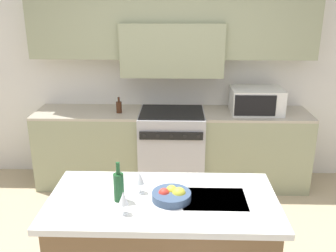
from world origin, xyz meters
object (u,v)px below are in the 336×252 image
object	(u,v)px
microwave	(256,101)
wine_glass_far	(140,179)
wine_glass_near	(123,199)
fruit_bowl	(172,195)
oil_bottle_on_counter	(119,107)
range_stove	(172,148)
wine_bottle	(119,186)

from	to	relation	value
microwave	wine_glass_far	world-z (taller)	microwave
wine_glass_near	fruit_bowl	bearing A→B (deg)	31.94
wine_glass_near	wine_glass_far	world-z (taller)	same
wine_glass_near	oil_bottle_on_counter	bearing A→B (deg)	99.52
range_stove	wine_glass_near	world-z (taller)	wine_glass_near
oil_bottle_on_counter	wine_glass_far	bearing A→B (deg)	-76.72
microwave	fruit_bowl	size ratio (longest dim) A/B	2.17
wine_glass_far	oil_bottle_on_counter	distance (m)	1.87
fruit_bowl	microwave	bearing A→B (deg)	64.30
range_stove	microwave	bearing A→B (deg)	1.08
range_stove	oil_bottle_on_counter	bearing A→B (deg)	-176.63
wine_bottle	oil_bottle_on_counter	size ratio (longest dim) A/B	1.51
microwave	wine_bottle	bearing A→B (deg)	-123.38
wine_glass_near	wine_glass_far	bearing A→B (deg)	74.88
wine_glass_near	wine_glass_far	size ratio (longest dim) A/B	1.00
range_stove	fruit_bowl	size ratio (longest dim) A/B	3.46
range_stove	microwave	world-z (taller)	microwave
range_stove	microwave	distance (m)	1.16
range_stove	microwave	xyz separation A→B (m)	(0.99, 0.02, 0.60)
microwave	oil_bottle_on_counter	distance (m)	1.61
microwave	wine_glass_near	world-z (taller)	microwave
range_stove	oil_bottle_on_counter	world-z (taller)	oil_bottle_on_counter
microwave	fruit_bowl	distance (m)	2.19
range_stove	fruit_bowl	world-z (taller)	fruit_bowl
wine_bottle	wine_glass_near	size ratio (longest dim) A/B	1.78
range_stove	wine_glass_near	size ratio (longest dim) A/B	5.87
wine_bottle	oil_bottle_on_counter	world-z (taller)	wine_bottle
range_stove	wine_bottle	distance (m)	2.07
wine_bottle	range_stove	bearing A→B (deg)	80.69
wine_bottle	microwave	bearing A→B (deg)	56.62
wine_glass_far	fruit_bowl	world-z (taller)	wine_glass_far
microwave	fruit_bowl	world-z (taller)	microwave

